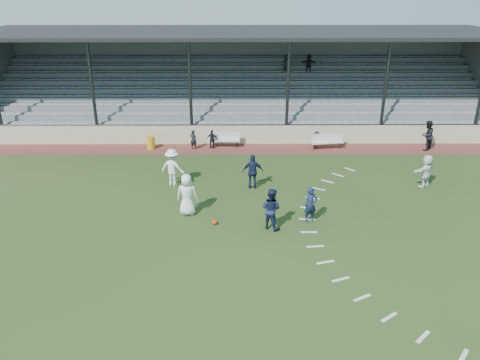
# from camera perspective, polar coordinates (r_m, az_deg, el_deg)

# --- Properties ---
(ground) EXTENTS (90.00, 90.00, 0.00)m
(ground) POSITION_cam_1_polar(r_m,az_deg,el_deg) (19.46, 0.05, -6.41)
(ground) COLOR #273B18
(ground) RESTS_ON ground
(cinder_track) EXTENTS (34.00, 2.00, 0.02)m
(cinder_track) POSITION_cam_1_polar(r_m,az_deg,el_deg) (29.06, -0.10, 3.82)
(cinder_track) COLOR brown
(cinder_track) RESTS_ON ground
(retaining_wall) EXTENTS (34.00, 0.18, 1.20)m
(retaining_wall) POSITION_cam_1_polar(r_m,az_deg,el_deg) (29.88, -0.11, 5.54)
(retaining_wall) COLOR #BFB293
(retaining_wall) RESTS_ON ground
(bench_left) EXTENTS (2.01, 0.53, 0.95)m
(bench_left) POSITION_cam_1_polar(r_m,az_deg,el_deg) (29.28, -1.99, 5.13)
(bench_left) COLOR beige
(bench_left) RESTS_ON cinder_track
(bench_right) EXTENTS (2.04, 0.75, 0.95)m
(bench_right) POSITION_cam_1_polar(r_m,az_deg,el_deg) (29.42, 10.58, 4.84)
(bench_right) COLOR beige
(bench_right) RESTS_ON cinder_track
(trash_bin) EXTENTS (0.49, 0.49, 0.79)m
(trash_bin) POSITION_cam_1_polar(r_m,az_deg,el_deg) (29.44, -10.82, 4.48)
(trash_bin) COLOR #BF9616
(trash_bin) RESTS_ON cinder_track
(football) EXTENTS (0.22, 0.22, 0.22)m
(football) POSITION_cam_1_polar(r_m,az_deg,el_deg) (20.04, -3.11, -5.16)
(football) COLOR #C93D0B
(football) RESTS_ON ground
(player_white_lead) EXTENTS (0.97, 0.67, 1.90)m
(player_white_lead) POSITION_cam_1_polar(r_m,az_deg,el_deg) (20.65, -6.48, -1.78)
(player_white_lead) COLOR white
(player_white_lead) RESTS_ON ground
(player_navy_lead) EXTENTS (0.66, 0.52, 1.59)m
(player_navy_lead) POSITION_cam_1_polar(r_m,az_deg,el_deg) (20.18, 8.61, -3.01)
(player_navy_lead) COLOR #161F3E
(player_navy_lead) RESTS_ON ground
(player_navy_mid) EXTENTS (1.11, 1.05, 1.80)m
(player_navy_mid) POSITION_cam_1_polar(r_m,az_deg,el_deg) (19.42, 3.81, -3.52)
(player_navy_mid) COLOR #161F3E
(player_navy_mid) RESTS_ON ground
(player_white_wing) EXTENTS (1.41, 1.08, 1.92)m
(player_white_wing) POSITION_cam_1_polar(r_m,az_deg,el_deg) (23.75, -8.23, 1.53)
(player_white_wing) COLOR white
(player_white_wing) RESTS_ON ground
(player_navy_wing) EXTENTS (1.05, 0.46, 1.77)m
(player_navy_wing) POSITION_cam_1_polar(r_m,az_deg,el_deg) (23.18, 1.57, 1.03)
(player_navy_wing) COLOR #161F3E
(player_navy_wing) RESTS_ON ground
(player_white_back) EXTENTS (1.54, 1.32, 1.67)m
(player_white_back) POSITION_cam_1_polar(r_m,az_deg,el_deg) (25.21, 21.74, 1.05)
(player_white_back) COLOR white
(player_white_back) RESTS_ON ground
(official) EXTENTS (1.12, 1.14, 1.85)m
(official) POSITION_cam_1_polar(r_m,az_deg,el_deg) (30.78, 21.84, 5.07)
(official) COLOR black
(official) RESTS_ON cinder_track
(sub_left_near) EXTENTS (0.52, 0.43, 1.22)m
(sub_left_near) POSITION_cam_1_polar(r_m,az_deg,el_deg) (28.97, -5.70, 4.93)
(sub_left_near) COLOR black
(sub_left_near) RESTS_ON cinder_track
(sub_left_far) EXTENTS (0.74, 0.47, 1.17)m
(sub_left_far) POSITION_cam_1_polar(r_m,az_deg,el_deg) (29.02, -3.41, 4.98)
(sub_left_far) COLOR black
(sub_left_far) RESTS_ON cinder_track
(sub_right) EXTENTS (0.76, 0.59, 1.04)m
(sub_right) POSITION_cam_1_polar(r_m,az_deg,el_deg) (29.52, 9.29, 4.90)
(sub_right) COLOR black
(sub_right) RESTS_ON cinder_track
(grandstand) EXTENTS (34.60, 9.00, 6.61)m
(grandstand) POSITION_cam_1_polar(r_m,az_deg,el_deg) (34.02, -0.14, 10.50)
(grandstand) COLOR slate
(grandstand) RESTS_ON ground
(penalty_arc) EXTENTS (3.89, 14.63, 0.01)m
(penalty_arc) POSITION_cam_1_polar(r_m,az_deg,el_deg) (19.91, 12.06, -6.22)
(penalty_arc) COLOR silver
(penalty_arc) RESTS_ON ground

